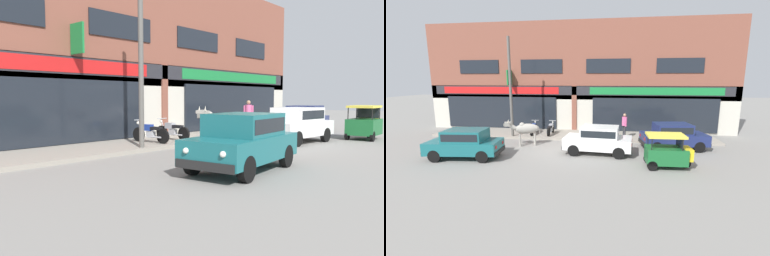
% 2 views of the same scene
% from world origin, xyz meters
% --- Properties ---
extents(ground_plane, '(90.00, 90.00, 0.00)m').
position_xyz_m(ground_plane, '(0.00, 0.00, 0.00)').
color(ground_plane, gray).
extents(sidewalk, '(19.00, 3.05, 0.13)m').
position_xyz_m(sidewalk, '(0.00, 3.73, 0.07)').
color(sidewalk, gray).
rests_on(sidewalk, ground).
extents(shop_building, '(23.00, 1.40, 8.01)m').
position_xyz_m(shop_building, '(-0.00, 5.51, 3.79)').
color(shop_building, brown).
rests_on(shop_building, ground).
extents(cow, '(2.02, 1.12, 1.61)m').
position_xyz_m(cow, '(-2.21, 0.69, 1.01)').
color(cow, '#9E998E').
rests_on(cow, ground).
extents(car_0, '(3.73, 1.97, 1.46)m').
position_xyz_m(car_0, '(-4.34, -2.08, 0.81)').
color(car_0, black).
rests_on(car_0, ground).
extents(car_1, '(3.71, 1.87, 1.46)m').
position_xyz_m(car_1, '(2.18, -0.37, 0.81)').
color(car_1, black).
rests_on(car_1, ground).
extents(car_2, '(3.76, 2.09, 1.46)m').
position_xyz_m(car_2, '(6.26, 1.13, 0.81)').
color(car_2, black).
rests_on(car_2, ground).
extents(auto_rickshaw, '(2.01, 1.23, 1.52)m').
position_xyz_m(auto_rickshaw, '(5.36, -2.09, 0.66)').
color(auto_rickshaw, black).
rests_on(auto_rickshaw, ground).
extents(motorcycle_0, '(0.52, 1.81, 0.88)m').
position_xyz_m(motorcycle_0, '(-2.59, 3.36, 0.52)').
color(motorcycle_0, black).
rests_on(motorcycle_0, sidewalk).
extents(motorcycle_1, '(0.52, 1.81, 0.88)m').
position_xyz_m(motorcycle_1, '(-1.36, 3.37, 0.52)').
color(motorcycle_1, black).
rests_on(motorcycle_1, sidewalk).
extents(pedestrian, '(0.32, 0.46, 1.60)m').
position_xyz_m(pedestrian, '(3.63, 2.93, 1.12)').
color(pedestrian, '#2D2D33').
rests_on(pedestrian, sidewalk).
extents(utility_pole, '(0.18, 0.18, 6.41)m').
position_xyz_m(utility_pole, '(-3.77, 2.50, 3.34)').
color(utility_pole, '#595651').
rests_on(utility_pole, sidewalk).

